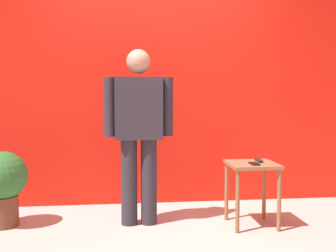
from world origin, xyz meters
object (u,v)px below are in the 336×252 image
(potted_plant, at_px, (3,182))
(cell_phone, at_px, (254,164))
(side_table, at_px, (252,175))
(tv_remote, at_px, (259,160))
(standing_person, at_px, (139,127))

(potted_plant, bearing_deg, cell_phone, -7.82)
(side_table, height_order, tv_remote, tv_remote)
(cell_phone, xyz_separation_m, tv_remote, (0.09, 0.14, 0.01))
(potted_plant, bearing_deg, tv_remote, -4.16)
(standing_person, distance_m, tv_remote, 1.15)
(side_table, bearing_deg, potted_plant, 174.16)
(standing_person, relative_size, side_table, 2.77)
(side_table, xyz_separation_m, potted_plant, (-2.25, 0.23, -0.06))
(tv_remote, relative_size, potted_plant, 0.25)
(standing_person, bearing_deg, potted_plant, 176.76)
(standing_person, relative_size, cell_phone, 11.15)
(side_table, height_order, potted_plant, potted_plant)
(tv_remote, distance_m, potted_plant, 2.35)
(standing_person, xyz_separation_m, potted_plant, (-1.23, 0.07, -0.49))
(standing_person, xyz_separation_m, tv_remote, (1.10, -0.10, -0.31))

